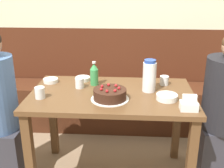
% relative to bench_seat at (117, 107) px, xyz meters
% --- Properties ---
extents(back_wall, '(4.80, 0.04, 2.50)m').
position_rel_bench_seat_xyz_m(back_wall, '(0.00, 0.22, 1.01)').
color(back_wall, '#4C2314').
rests_on(back_wall, ground_plane).
extents(bench_seat, '(2.74, 0.38, 0.48)m').
position_rel_bench_seat_xyz_m(bench_seat, '(0.00, 0.00, 0.00)').
color(bench_seat, '#472314').
rests_on(bench_seat, ground_plane).
extents(dining_table, '(1.20, 0.71, 0.74)m').
position_rel_bench_seat_xyz_m(dining_table, '(0.00, -0.83, 0.39)').
color(dining_table, brown).
rests_on(dining_table, ground_plane).
extents(birthday_cake, '(0.27, 0.27, 0.10)m').
position_rel_bench_seat_xyz_m(birthday_cake, '(-0.01, -0.95, 0.54)').
color(birthday_cake, white).
rests_on(birthday_cake, dining_table).
extents(water_pitcher, '(0.10, 0.10, 0.24)m').
position_rel_bench_seat_xyz_m(water_pitcher, '(0.27, -0.77, 0.62)').
color(water_pitcher, white).
rests_on(water_pitcher, dining_table).
extents(soju_bottle, '(0.06, 0.06, 0.19)m').
position_rel_bench_seat_xyz_m(soju_bottle, '(-0.15, -0.67, 0.59)').
color(soju_bottle, '#388E4C').
rests_on(soju_bottle, dining_table).
extents(napkin_holder, '(0.11, 0.08, 0.11)m').
position_rel_bench_seat_xyz_m(napkin_holder, '(0.51, -1.09, 0.54)').
color(napkin_holder, white).
rests_on(napkin_holder, dining_table).
extents(bowl_soup_white, '(0.12, 0.12, 0.03)m').
position_rel_bench_seat_xyz_m(bowl_soup_white, '(-0.51, -0.64, 0.52)').
color(bowl_soup_white, white).
rests_on(bowl_soup_white, dining_table).
extents(bowl_rice_small, '(0.12, 0.12, 0.03)m').
position_rel_bench_seat_xyz_m(bowl_rice_small, '(-0.26, -0.57, 0.52)').
color(bowl_rice_small, white).
rests_on(bowl_rice_small, dining_table).
extents(bowl_side_dish, '(0.15, 0.15, 0.04)m').
position_rel_bench_seat_xyz_m(bowl_side_dish, '(0.39, -0.93, 0.52)').
color(bowl_side_dish, white).
rests_on(bowl_side_dish, dining_table).
extents(glass_water_tall, '(0.07, 0.07, 0.07)m').
position_rel_bench_seat_xyz_m(glass_water_tall, '(0.40, -0.63, 0.54)').
color(glass_water_tall, silver).
rests_on(glass_water_tall, dining_table).
extents(glass_tumbler_short, '(0.07, 0.07, 0.08)m').
position_rel_bench_seat_xyz_m(glass_tumbler_short, '(-0.50, -0.96, 0.54)').
color(glass_tumbler_short, silver).
rests_on(glass_tumbler_short, dining_table).
extents(glass_shot_small, '(0.07, 0.07, 0.08)m').
position_rel_bench_seat_xyz_m(glass_shot_small, '(-0.25, -0.75, 0.54)').
color(glass_shot_small, silver).
rests_on(glass_shot_small, dining_table).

